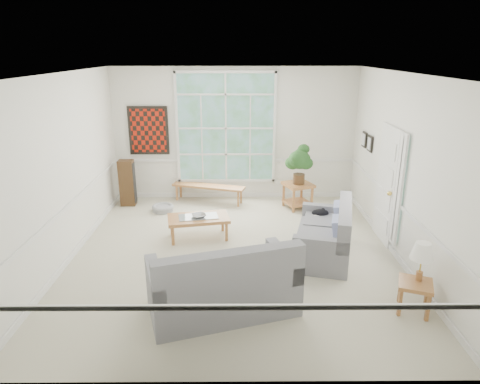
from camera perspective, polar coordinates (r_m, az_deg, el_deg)
name	(u,v)px	position (r m, az deg, el deg)	size (l,w,h in m)	color
floor	(234,254)	(7.45, -0.77, -8.21)	(5.50, 6.00, 0.01)	beige
ceiling	(233,73)	(6.66, -0.88, 15.55)	(5.50, 6.00, 0.02)	white
wall_back	(235,134)	(9.83, -0.71, 7.68)	(5.50, 0.02, 3.00)	white
wall_front	(232,254)	(4.09, -1.09, -8.25)	(5.50, 0.02, 3.00)	white
wall_left	(63,170)	(7.45, -22.50, 2.75)	(0.02, 6.00, 3.00)	white
wall_right	(404,169)	(7.41, 20.98, 2.86)	(0.02, 6.00, 3.00)	white
window_back	(226,128)	(9.77, -1.90, 8.49)	(2.30, 0.08, 2.40)	white
entry_door	(386,185)	(8.06, 18.88, 0.94)	(0.08, 0.90, 2.10)	white
door_sidelight	(399,190)	(7.47, 20.47, 0.21)	(0.08, 0.26, 1.90)	white
wall_art	(148,131)	(9.96, -12.11, 8.01)	(0.90, 0.06, 1.10)	#60140A
wall_frame_near	(370,144)	(9.00, 16.89, 6.20)	(0.04, 0.26, 0.32)	black
wall_frame_far	(364,140)	(9.37, 16.20, 6.73)	(0.04, 0.26, 0.32)	black
loveseat_right	(324,230)	(7.37, 11.08, -4.97)	(0.86, 1.66, 0.90)	gray
loveseat_front	(222,275)	(5.75, -2.39, -10.96)	(1.91, 0.99, 1.03)	gray
coffee_table	(199,227)	(7.99, -5.53, -4.71)	(1.11, 0.61, 0.41)	#A46837
pewter_bowl	(199,216)	(7.87, -5.53, -3.14)	(0.32, 0.32, 0.08)	#96969B
window_bench	(209,194)	(9.84, -4.21, -0.21)	(1.68, 0.33, 0.39)	#A46837
end_table	(298,196)	(9.50, 7.69, -0.47)	(0.57, 0.57, 0.57)	#A46837
houseplant	(299,164)	(9.26, 7.92, 3.69)	(0.51, 0.51, 0.87)	#234D1F
side_table	(414,297)	(6.29, 22.17, -12.82)	(0.43, 0.43, 0.43)	#A46837
table_lamp	(421,262)	(6.15, 23.01, -8.54)	(0.31, 0.31, 0.54)	silver
pet_bed	(163,208)	(9.44, -10.26, -2.12)	(0.46, 0.46, 0.14)	gray
floor_speaker	(127,183)	(9.85, -14.80, 1.19)	(0.32, 0.25, 1.03)	#422B16
cat	(320,213)	(7.89, 10.65, -2.71)	(0.31, 0.22, 0.15)	black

